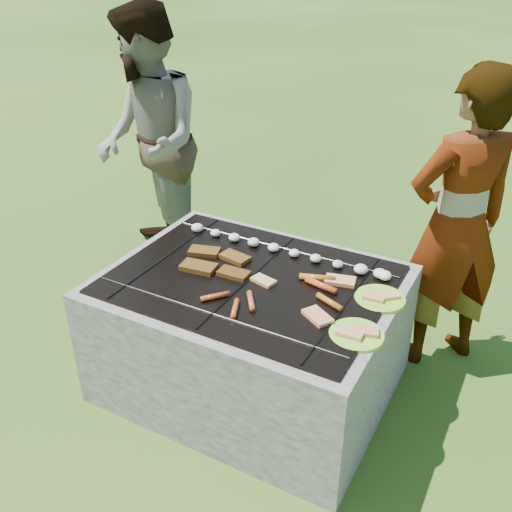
% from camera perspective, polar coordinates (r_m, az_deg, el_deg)
% --- Properties ---
extents(lawn, '(60.00, 60.00, 0.00)m').
position_cam_1_polar(lawn, '(2.93, -0.48, -12.49)').
color(lawn, '#204411').
rests_on(lawn, ground).
extents(fire_pit, '(1.30, 1.00, 0.62)m').
position_cam_1_polar(fire_pit, '(2.75, -0.50, -8.09)').
color(fire_pit, '#AAA297').
rests_on(fire_pit, ground).
extents(mushrooms, '(1.06, 0.07, 0.04)m').
position_cam_1_polar(mushrooms, '(2.73, 3.84, 0.35)').
color(mushrooms, beige).
rests_on(mushrooms, fire_pit).
extents(pork_slabs, '(0.38, 0.27, 0.02)m').
position_cam_1_polar(pork_slabs, '(2.67, -4.10, -0.63)').
color(pork_slabs, brown).
rests_on(pork_slabs, fire_pit).
extents(sausages, '(0.56, 0.48, 0.03)m').
position_cam_1_polar(sausages, '(2.44, 3.27, -3.63)').
color(sausages, '#C37420').
rests_on(sausages, fire_pit).
extents(bread_on_grate, '(0.45, 0.42, 0.02)m').
position_cam_1_polar(bread_on_grate, '(2.45, 5.91, -3.69)').
color(bread_on_grate, tan).
rests_on(bread_on_grate, fire_pit).
extents(plate_far, '(0.22, 0.22, 0.03)m').
position_cam_1_polar(plate_far, '(2.48, 12.28, -4.16)').
color(plate_far, '#B9D432').
rests_on(plate_far, fire_pit).
extents(plate_near, '(0.25, 0.25, 0.03)m').
position_cam_1_polar(plate_near, '(2.25, 10.03, -7.70)').
color(plate_near, '#B9EC38').
rests_on(plate_near, fire_pit).
extents(cook, '(0.65, 0.64, 1.51)m').
position_cam_1_polar(cook, '(2.86, 19.45, 2.85)').
color(cook, gray).
rests_on(cook, ground).
extents(bystander, '(1.02, 1.01, 1.66)m').
position_cam_1_polar(bystander, '(3.68, -10.64, 11.01)').
color(bystander, gray).
rests_on(bystander, ground).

